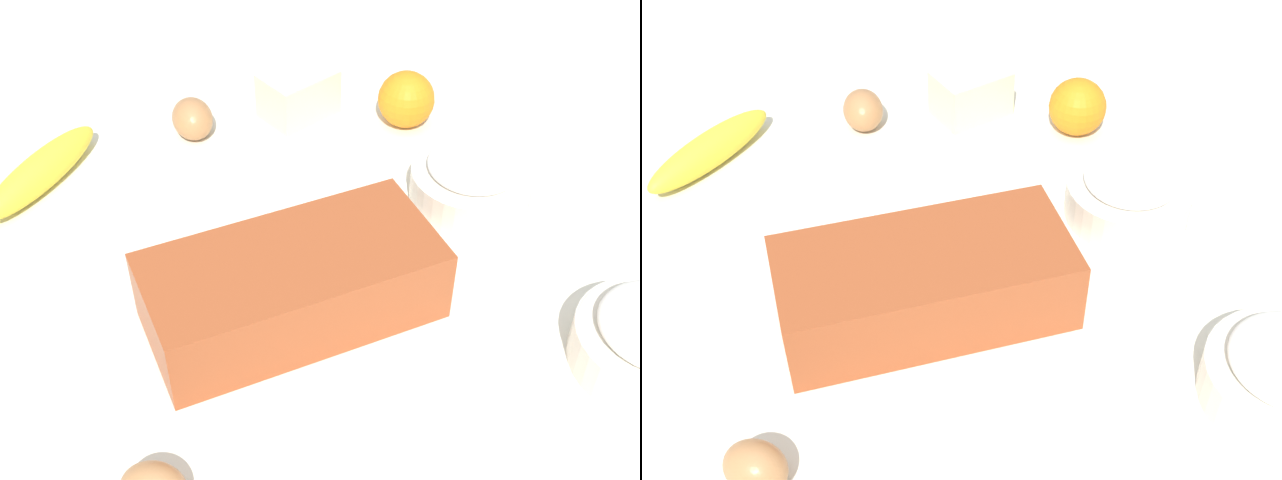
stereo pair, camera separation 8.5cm
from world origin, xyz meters
The scene contains 7 objects.
ground_plane centered at (0.00, 0.00, -0.01)m, with size 2.40×2.40×0.02m, color silver.
loaf_pan centered at (0.06, 0.04, 0.04)m, with size 0.30×0.17×0.08m.
sugar_bowl centered at (-0.20, 0.00, 0.03)m, with size 0.14×0.14×0.07m.
banana centered at (0.19, -0.29, 0.02)m, with size 0.19×0.04×0.04m, color yellow.
orange_fruit centered at (-0.24, -0.17, 0.04)m, with size 0.07×0.07×0.07m, color orange.
butter_block centered at (-0.14, -0.26, 0.03)m, with size 0.09×0.06×0.06m, color #F4EDB2.
egg_beside_bowl centered at (0.00, -0.29, 0.02)m, with size 0.05×0.05×0.06m, color #B07748.
Camera 1 is at (0.35, 0.53, 0.61)m, focal length 47.41 mm.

